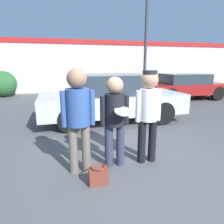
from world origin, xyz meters
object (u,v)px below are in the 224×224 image
at_px(person_left, 78,112).
at_px(person_right, 148,109).
at_px(parked_car_near, 111,98).
at_px(shrub, 3,84).
at_px(handbag, 98,175).
at_px(person_middle_with_frisbee, 115,115).
at_px(parked_car_far, 185,86).
at_px(street_lamp, 151,21).

xyz_separation_m(person_left, person_right, (1.29, 0.05, -0.04)).
bearing_deg(parked_car_near, shrub, 125.93).
relative_size(shrub, handbag, 4.55).
xyz_separation_m(person_left, person_middle_with_frisbee, (0.64, 0.05, -0.11)).
bearing_deg(parked_car_near, person_right, -91.53).
height_order(person_left, parked_car_far, person_left).
relative_size(parked_car_far, handbag, 13.72).
relative_size(person_left, street_lamp, 0.31).
distance_m(parked_car_near, shrub, 7.93).
bearing_deg(person_left, handbag, -63.81).
relative_size(person_left, parked_car_far, 0.41).
height_order(person_right, parked_car_near, person_right).
distance_m(person_right, shrub, 10.41).
bearing_deg(parked_car_near, person_left, -114.62).
relative_size(parked_car_near, street_lamp, 0.79).
relative_size(person_right, parked_car_far, 0.40).
bearing_deg(person_left, shrub, 109.29).
bearing_deg(street_lamp, handbag, -122.16).
height_order(person_middle_with_frisbee, street_lamp, street_lamp).
distance_m(parked_car_far, shrub, 10.10).
xyz_separation_m(person_right, shrub, (-4.57, 9.35, -0.33)).
distance_m(person_left, street_lamp, 6.49).
bearing_deg(street_lamp, person_middle_with_frisbee, -121.39).
height_order(parked_car_near, street_lamp, street_lamp).
bearing_deg(person_middle_with_frisbee, parked_car_far, 46.77).
distance_m(person_middle_with_frisbee, shrub, 10.14).
bearing_deg(parked_car_far, handbag, -132.89).
height_order(person_left, shrub, person_left).
bearing_deg(street_lamp, parked_car_far, 23.39).
distance_m(person_middle_with_frisbee, person_right, 0.65).
relative_size(street_lamp, handbag, 18.21).
bearing_deg(shrub, street_lamp, -33.66).
bearing_deg(handbag, street_lamp, 57.84).
bearing_deg(parked_car_far, parked_car_near, -148.23).
relative_size(parked_car_near, parked_car_far, 1.04).
bearing_deg(person_left, parked_car_near, 65.38).
relative_size(person_left, shrub, 1.24).
height_order(person_right, handbag, person_right).
relative_size(person_right, shrub, 1.21).
xyz_separation_m(shrub, handbag, (3.52, -9.86, -0.57)).
relative_size(person_left, person_right, 1.03).
xyz_separation_m(parked_car_near, parked_car_far, (4.86, 3.01, -0.07)).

